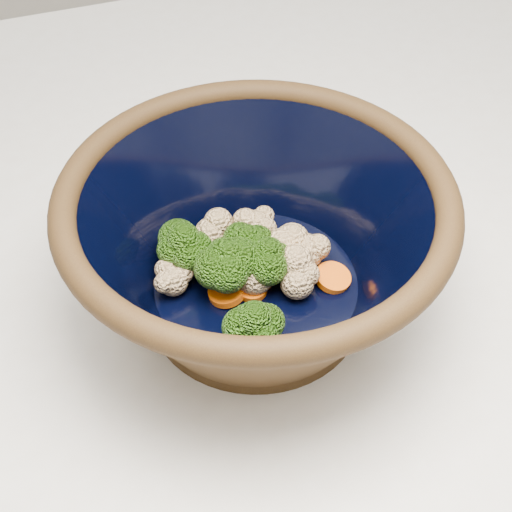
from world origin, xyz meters
TOP-DOWN VIEW (x-y plane):
  - counter at (0.00, 0.00)m, footprint 1.20×1.20m
  - mixing_bowl at (-0.11, 0.01)m, footprint 0.34×0.34m
  - vegetable_pile at (-0.11, 0.01)m, footprint 0.15×0.15m

SIDE VIEW (x-z plane):
  - counter at x=0.00m, z-range 0.00..0.90m
  - vegetable_pile at x=-0.11m, z-range 0.93..0.98m
  - mixing_bowl at x=-0.11m, z-range 0.91..1.04m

